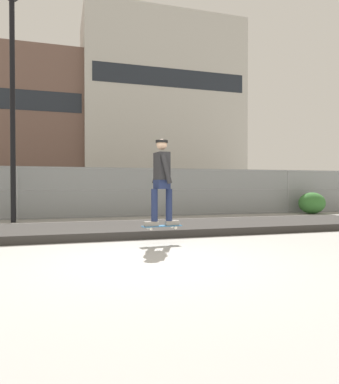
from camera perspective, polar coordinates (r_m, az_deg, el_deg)
name	(u,v)px	position (r m, az deg, el deg)	size (l,w,h in m)	color
ground_plane	(145,262)	(5.59, -3.88, -11.03)	(120.00, 120.00, 0.00)	gray
gravel_berm	(114,229)	(8.95, -8.86, -5.91)	(15.19, 2.56, 0.18)	#33302D
skateboard	(162,226)	(7.08, -1.24, -5.49)	(0.82, 0.28, 0.07)	#2D608C
skater	(162,177)	(7.04, -1.24, 2.44)	(0.73, 0.60, 1.71)	gray
chain_fence	(97,192)	(13.37, -11.51, -0.03)	(27.21, 0.06, 1.85)	gray
street_lamp	(12,80)	(12.80, -23.80, 16.10)	(0.44, 0.44, 7.34)	black
parked_car_mid	(115,193)	(16.90, -8.64, -0.14)	(4.46, 2.07, 1.66)	#474C54
parked_car_far	(233,192)	(19.23, 10.10, -0.01)	(4.45, 2.05, 1.66)	#B7BABF
library_building	(17,128)	(55.74, -23.15, 9.43)	(18.54, 15.56, 18.87)	brown
office_block	(160,109)	(54.81, -1.46, 13.04)	(22.77, 11.66, 25.25)	#B2AFA8
shrub_left	(312,203)	(16.08, 21.79, -1.65)	(1.16, 0.95, 0.89)	#336B2D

